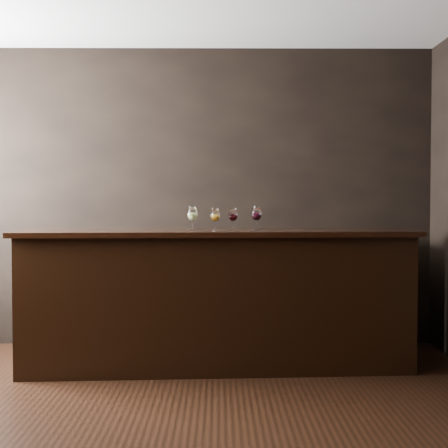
{
  "coord_description": "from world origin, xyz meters",
  "views": [
    {
      "loc": [
        0.48,
        -3.67,
        1.35
      ],
      "look_at": [
        0.52,
        1.37,
        1.17
      ],
      "focal_mm": 50.0,
      "sensor_mm": 36.0,
      "label": 1
    }
  ],
  "objects_px": {
    "back_bar_shelf": "(238,293)",
    "glass_white": "(192,214)",
    "bar_counter": "(217,301)",
    "glass_red_b": "(256,214)",
    "glass_amber": "(215,215)",
    "glass_red_a": "(233,215)"
  },
  "relations": [
    {
      "from": "back_bar_shelf",
      "to": "bar_counter",
      "type": "bearing_deg",
      "value": -106.15
    },
    {
      "from": "glass_red_b",
      "to": "bar_counter",
      "type": "bearing_deg",
      "value": 175.17
    },
    {
      "from": "bar_counter",
      "to": "glass_red_b",
      "type": "bearing_deg",
      "value": -7.66
    },
    {
      "from": "back_bar_shelf",
      "to": "glass_red_a",
      "type": "distance_m",
      "value": 0.99
    },
    {
      "from": "bar_counter",
      "to": "glass_white",
      "type": "distance_m",
      "value": 0.74
    },
    {
      "from": "bar_counter",
      "to": "glass_red_a",
      "type": "distance_m",
      "value": 0.72
    },
    {
      "from": "glass_amber",
      "to": "glass_red_b",
      "type": "relative_size",
      "value": 0.91
    },
    {
      "from": "back_bar_shelf",
      "to": "glass_red_b",
      "type": "xyz_separation_m",
      "value": [
        0.13,
        -0.69,
        0.74
      ]
    },
    {
      "from": "glass_white",
      "to": "glass_amber",
      "type": "height_order",
      "value": "glass_white"
    },
    {
      "from": "glass_amber",
      "to": "glass_red_a",
      "type": "height_order",
      "value": "glass_red_a"
    },
    {
      "from": "bar_counter",
      "to": "glass_red_a",
      "type": "height_order",
      "value": "glass_red_a"
    },
    {
      "from": "glass_white",
      "to": "glass_amber",
      "type": "bearing_deg",
      "value": 0.79
    },
    {
      "from": "back_bar_shelf",
      "to": "glass_amber",
      "type": "distance_m",
      "value": 1.01
    },
    {
      "from": "glass_amber",
      "to": "glass_white",
      "type": "bearing_deg",
      "value": -179.21
    },
    {
      "from": "glass_white",
      "to": "glass_red_a",
      "type": "height_order",
      "value": "glass_white"
    },
    {
      "from": "back_bar_shelf",
      "to": "glass_white",
      "type": "distance_m",
      "value": 1.08
    },
    {
      "from": "bar_counter",
      "to": "back_bar_shelf",
      "type": "xyz_separation_m",
      "value": [
        0.19,
        0.66,
        -0.03
      ]
    },
    {
      "from": "glass_red_a",
      "to": "glass_white",
      "type": "bearing_deg",
      "value": -176.46
    },
    {
      "from": "back_bar_shelf",
      "to": "glass_red_b",
      "type": "distance_m",
      "value": 1.02
    },
    {
      "from": "back_bar_shelf",
      "to": "glass_white",
      "type": "height_order",
      "value": "glass_white"
    },
    {
      "from": "glass_white",
      "to": "glass_red_b",
      "type": "distance_m",
      "value": 0.52
    },
    {
      "from": "back_bar_shelf",
      "to": "glass_red_a",
      "type": "relative_size",
      "value": 15.66
    }
  ]
}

